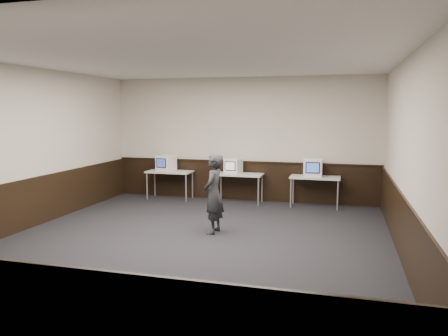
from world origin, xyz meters
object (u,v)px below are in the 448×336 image
object	(u,v)px
desk_right	(315,179)
emac_right	(313,167)
desk_center	(239,176)
emac_left	(166,163)
person	(214,194)
desk_left	(170,174)
emac_center	(233,166)

from	to	relation	value
desk_right	emac_right	size ratio (longest dim) A/B	2.40
desk_center	emac_left	xyz separation A→B (m)	(-2.02, 0.04, 0.28)
person	desk_left	bearing A→B (deg)	-141.75
emac_left	emac_right	world-z (taller)	emac_right
emac_right	desk_left	bearing A→B (deg)	177.01
emac_left	person	world-z (taller)	person
desk_left	emac_left	bearing A→B (deg)	160.84
desk_left	emac_center	distance (m)	1.76
desk_center	emac_left	world-z (taller)	emac_left
desk_left	emac_right	bearing A→B (deg)	-0.10
desk_center	person	xyz separation A→B (m)	(0.18, -2.87, 0.09)
desk_center	emac_left	distance (m)	2.04
desk_right	desk_left	bearing A→B (deg)	180.00
emac_center	person	size ratio (longest dim) A/B	0.30
desk_center	emac_right	size ratio (longest dim) A/B	2.40
desk_left	desk_center	world-z (taller)	same
emac_left	person	xyz separation A→B (m)	(2.20, -2.91, -0.19)
emac_left	emac_center	bearing A→B (deg)	13.52
emac_right	person	world-z (taller)	person
emac_center	emac_right	size ratio (longest dim) A/B	0.92
desk_center	emac_right	world-z (taller)	emac_right
emac_left	person	size ratio (longest dim) A/B	0.34
desk_right	emac_center	distance (m)	2.08
emac_left	emac_center	world-z (taller)	emac_left
desk_left	person	bearing A→B (deg)	-54.04
desk_center	desk_right	xyz separation A→B (m)	(1.90, 0.00, 0.00)
emac_center	person	world-z (taller)	person
desk_center	person	distance (m)	2.88
desk_right	emac_center	xyz separation A→B (m)	(-2.06, 0.03, 0.26)
desk_right	emac_center	world-z (taller)	emac_center
desk_left	emac_left	world-z (taller)	emac_left
person	emac_right	bearing A→B (deg)	152.25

